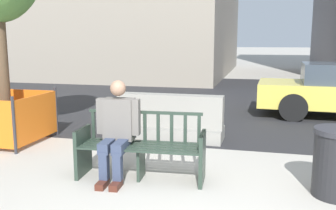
% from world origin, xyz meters
% --- Properties ---
extents(street_asphalt, '(120.00, 12.00, 0.01)m').
position_xyz_m(street_asphalt, '(0.00, 8.70, 0.00)').
color(street_asphalt, '#28282B').
rests_on(street_asphalt, ground).
extents(street_bench, '(1.72, 0.63, 0.88)m').
position_xyz_m(street_bench, '(-0.78, 1.10, 0.40)').
color(street_bench, '#28382D').
rests_on(street_bench, ground).
extents(seated_person, '(0.59, 0.74, 1.31)m').
position_xyz_m(seated_person, '(-1.08, 1.02, 0.69)').
color(seated_person, '#66605B').
rests_on(seated_person, ground).
extents(jersey_barrier_centre, '(2.01, 0.70, 0.84)m').
position_xyz_m(jersey_barrier_centre, '(-0.89, 3.19, 0.34)').
color(jersey_barrier_centre, gray).
rests_on(jersey_barrier_centre, ground).
extents(construction_fence, '(1.34, 1.34, 0.95)m').
position_xyz_m(construction_fence, '(-3.75, 2.26, 0.48)').
color(construction_fence, '#2D2D33').
rests_on(construction_fence, ground).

